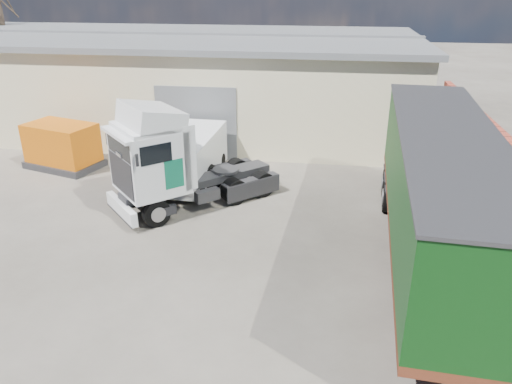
# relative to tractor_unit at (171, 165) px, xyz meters

# --- Properties ---
(ground) EXTENTS (120.00, 120.00, 0.00)m
(ground) POSITION_rel_tractor_unit_xyz_m (1.51, -4.17, -1.82)
(ground) COLOR #2C2923
(ground) RESTS_ON ground
(warehouse) EXTENTS (30.60, 12.60, 5.42)m
(warehouse) POSITION_rel_tractor_unit_xyz_m (-4.49, 11.82, 0.84)
(warehouse) COLOR beige
(warehouse) RESTS_ON ground
(tractor_unit) EXTENTS (6.29, 6.08, 4.33)m
(tractor_unit) POSITION_rel_tractor_unit_xyz_m (0.00, 0.00, 0.00)
(tractor_unit) COLOR black
(tractor_unit) RESTS_ON ground
(box_trailer) EXTENTS (3.73, 13.34, 4.38)m
(box_trailer) POSITION_rel_tractor_unit_xyz_m (9.24, -2.76, 0.85)
(box_trailer) COLOR #2D2D30
(box_trailer) RESTS_ON ground
(panel_van) EXTENTS (2.34, 5.29, 2.13)m
(panel_van) POSITION_rel_tractor_unit_xyz_m (-0.08, 2.61, -0.72)
(panel_van) COLOR black
(panel_van) RESTS_ON ground
(orange_skip) EXTENTS (3.84, 3.00, 2.11)m
(orange_skip) POSITION_rel_tractor_unit_xyz_m (-6.49, 3.74, -0.90)
(orange_skip) COLOR #2D2D30
(orange_skip) RESTS_ON ground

